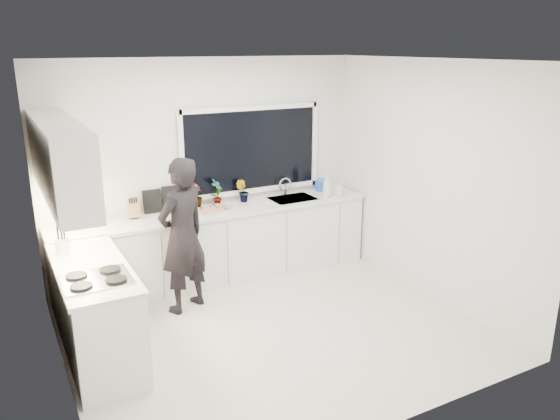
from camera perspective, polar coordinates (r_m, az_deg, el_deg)
floor at (r=5.80m, az=-0.72°, el=-12.49°), size 4.00×3.50×0.02m
wall_back at (r=6.82m, az=-7.67°, el=4.19°), size 4.00×0.02×2.70m
wall_left at (r=4.73m, az=-22.93°, el=-2.78°), size 0.02×3.50×2.70m
wall_right at (r=6.41m, az=15.36°, el=2.91°), size 0.02×3.50×2.70m
ceiling at (r=5.05m, az=-0.84°, el=15.49°), size 4.00×3.50×0.02m
window at (r=6.98m, az=-3.00°, el=6.28°), size 1.80×0.02×1.00m
base_cabinets_back at (r=6.81m, az=-6.43°, el=-3.81°), size 3.92×0.58×0.88m
base_cabinets_left at (r=5.43m, az=-18.63°, el=-10.23°), size 0.58×1.60×0.88m
countertop_back at (r=6.65m, az=-6.53°, el=-0.12°), size 3.94×0.62×0.04m
countertop_left at (r=5.24m, az=-19.10°, el=-5.73°), size 0.62×1.60×0.04m
upper_cabinets at (r=5.30m, az=-22.02°, el=4.96°), size 0.34×2.10×0.70m
sink at (r=7.10m, az=1.32°, el=0.84°), size 0.58×0.42×0.14m
faucet at (r=7.23m, az=0.54°, el=2.45°), size 0.03×0.03×0.22m
stovetop at (r=4.91m, az=-18.66°, el=-6.82°), size 0.56×0.48×0.03m
person at (r=5.98m, az=-10.15°, el=-2.67°), size 0.74×0.64×1.72m
pizza_tray at (r=6.59m, az=-7.12°, el=0.02°), size 0.48×0.41×0.03m
pizza at (r=6.59m, az=-7.13°, el=0.17°), size 0.44×0.37×0.01m
watering_can at (r=7.47m, az=4.22°, el=2.52°), size 0.16×0.16×0.13m
paper_towel_roll at (r=6.35m, az=-18.70°, el=-0.32°), size 0.12×0.12×0.26m
knife_block at (r=6.47m, az=-15.08°, el=0.12°), size 0.14×0.11×0.22m
utensil_crock at (r=5.61m, az=-21.81°, el=-3.45°), size 0.17×0.17×0.16m
picture_frame_large at (r=6.62m, az=-13.20°, el=0.89°), size 0.22×0.03×0.28m
picture_frame_small at (r=6.68m, az=-11.14°, el=1.26°), size 0.25×0.02×0.30m
herb_plants at (r=6.76m, az=-7.03°, el=1.71°), size 0.86×0.26×0.33m
soap_bottles at (r=7.18m, az=5.30°, el=2.46°), size 0.33×0.14×0.29m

